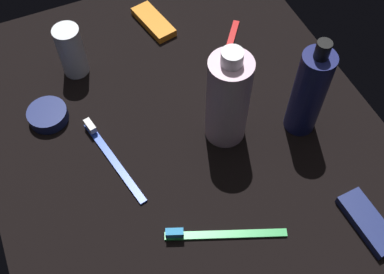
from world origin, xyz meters
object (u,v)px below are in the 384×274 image
deodorant_stick (71,51)px  toothbrush_green (218,234)px  snack_bar_navy (368,222)px  toothbrush_red (226,57)px  toothbrush_blue (110,155)px  lotion_bottle (309,92)px  snack_bar_orange (153,22)px  cream_tin_left (48,115)px  bodywash_bottle (228,99)px

deodorant_stick → toothbrush_green: deodorant_stick is taller
snack_bar_navy → toothbrush_red: bearing=4.1°
toothbrush_blue → lotion_bottle: bearing=-101.7°
lotion_bottle → toothbrush_blue: size_ratio=1.08×
snack_bar_orange → toothbrush_green: bearing=159.0°
toothbrush_red → snack_bar_navy: bearing=-173.0°
deodorant_stick → snack_bar_orange: 18.57cm
lotion_bottle → toothbrush_red: (18.35, 4.88, -7.91)cm
lotion_bottle → cream_tin_left: (18.14, 38.68, -7.47)cm
lotion_bottle → snack_bar_navy: bearing=179.5°
toothbrush_green → cream_tin_left: (30.76, 17.46, 0.44)cm
deodorant_stick → snack_bar_navy: deodorant_stick is taller
snack_bar_orange → cream_tin_left: 28.46cm
lotion_bottle → toothbrush_blue: bearing=78.3°
snack_bar_orange → deodorant_stick: bearing=95.5°
deodorant_stick → toothbrush_red: deodorant_stick is taller
lotion_bottle → snack_bar_orange: 36.05cm
snack_bar_orange → cream_tin_left: size_ratio=1.54×
lotion_bottle → toothbrush_blue: 33.09cm
snack_bar_navy → snack_bar_orange: 54.06cm
toothbrush_red → snack_bar_orange: bearing=33.2°
toothbrush_red → cream_tin_left: same height
toothbrush_blue → cream_tin_left: size_ratio=2.65×
toothbrush_green → bodywash_bottle: bearing=-28.8°
lotion_bottle → toothbrush_green: (-12.62, 21.22, -7.91)cm
lotion_bottle → toothbrush_green: size_ratio=1.12×
lotion_bottle → toothbrush_blue: (6.52, 31.46, -7.91)cm
bodywash_bottle → deodorant_stick: (23.22, 19.00, -3.70)cm
cream_tin_left → snack_bar_orange: bearing=-60.2°
toothbrush_red → deodorant_stick: bearing=72.0°
bodywash_bottle → toothbrush_blue: bodywash_bottle is taller
toothbrush_red → lotion_bottle: bearing=-165.1°
deodorant_stick → snack_bar_orange: bearing=-72.7°
lotion_bottle → snack_bar_orange: lotion_bottle is taller
toothbrush_blue → snack_bar_navy: bearing=-130.3°
bodywash_bottle → deodorant_stick: bearing=39.3°
snack_bar_orange → cream_tin_left: (-14.16, 24.69, 0.30)cm
toothbrush_green → cream_tin_left: size_ratio=2.55×
bodywash_bottle → cream_tin_left: bearing=61.3°
toothbrush_green → toothbrush_red: (30.97, -16.34, 0.00)cm
lotion_bottle → snack_bar_navy: (-19.96, 0.18, -7.77)cm
cream_tin_left → toothbrush_red: bearing=-89.6°
bodywash_bottle → toothbrush_red: size_ratio=1.28×
toothbrush_blue → snack_bar_navy: 40.99cm
toothbrush_blue → snack_bar_navy: (-26.49, -31.28, 0.14)cm
deodorant_stick → cream_tin_left: bearing=139.7°
toothbrush_red → snack_bar_orange: (13.95, 9.11, 0.14)cm
snack_bar_navy → cream_tin_left: (38.10, 38.50, 0.30)cm
toothbrush_blue → snack_bar_navy: size_ratio=1.72×
snack_bar_navy → toothbrush_green: bearing=67.9°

